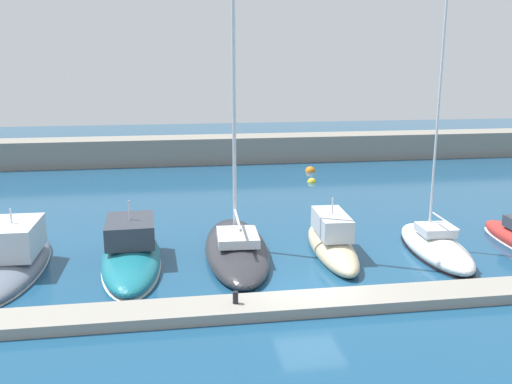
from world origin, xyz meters
The scene contains 11 objects.
ground_plane centered at (0.00, 0.00, 0.00)m, with size 120.00×120.00×0.00m, color navy.
dock_pier centered at (0.00, -1.25, 0.20)m, with size 30.68×1.66×0.39m, color gray.
breakwater_seawall centered at (0.00, 29.13, 1.13)m, with size 108.00×3.29×2.26m, color gray.
motorboat_slate_nearest centered at (-11.97, 4.41, 0.56)m, with size 2.58×8.15×2.96m.
motorboat_teal_second centered at (-7.06, 4.55, 0.47)m, with size 2.89×8.55×3.07m.
sailboat_charcoal_third centered at (-2.30, 4.87, 0.37)m, with size 3.27×9.29×17.21m.
motorboat_sand_fourth centered at (2.09, 4.28, 0.58)m, with size 2.12×6.99×2.96m.
sailboat_white_fifth centered at (6.87, 3.57, 0.36)m, with size 2.57×6.85×11.88m.
mooring_buoy_orange centered at (5.97, 23.55, 0.00)m, with size 0.82×0.82×0.82m, color orange.
mooring_buoy_yellow centered at (5.07, 19.55, 0.00)m, with size 0.65×0.65×0.65m, color yellow.
dock_bollard centered at (-3.07, -1.25, 0.61)m, with size 0.20×0.20×0.44m, color black.
Camera 1 is at (-5.13, -19.32, 8.79)m, focal length 38.81 mm.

